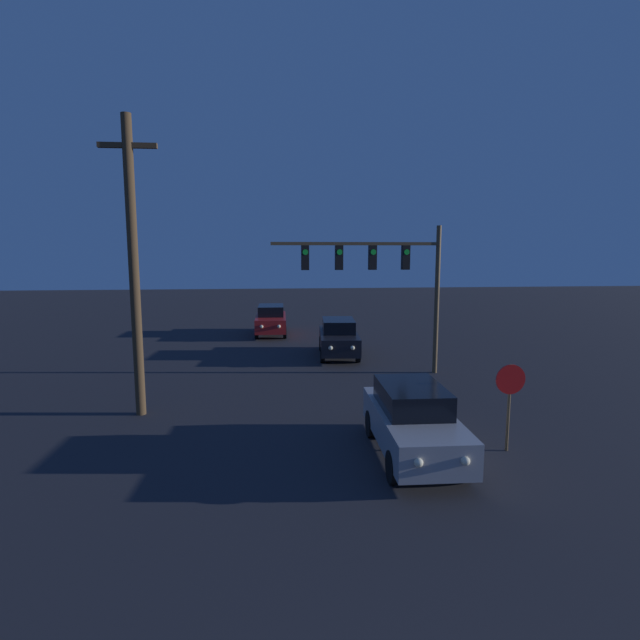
{
  "coord_description": "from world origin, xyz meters",
  "views": [
    {
      "loc": [
        -1.42,
        -1.41,
        4.72
      ],
      "look_at": [
        0.0,
        13.09,
        2.67
      ],
      "focal_mm": 28.0,
      "sensor_mm": 36.0,
      "label": 1
    }
  ],
  "objects_px": {
    "traffic_signal_mast": "(383,270)",
    "stop_sign": "(510,391)",
    "car_far": "(271,320)",
    "utility_pole": "(134,264)",
    "car_mid": "(339,337)",
    "car_near": "(413,420)"
  },
  "relations": [
    {
      "from": "car_far",
      "to": "utility_pole",
      "type": "height_order",
      "value": "utility_pole"
    },
    {
      "from": "car_far",
      "to": "traffic_signal_mast",
      "type": "relative_size",
      "value": 0.67
    },
    {
      "from": "utility_pole",
      "to": "car_mid",
      "type": "bearing_deg",
      "value": 47.47
    },
    {
      "from": "car_near",
      "to": "car_far",
      "type": "relative_size",
      "value": 1.0
    },
    {
      "from": "stop_sign",
      "to": "utility_pole",
      "type": "xyz_separation_m",
      "value": [
        -9.31,
        3.59,
        2.86
      ]
    },
    {
      "from": "car_near",
      "to": "car_mid",
      "type": "height_order",
      "value": "same"
    },
    {
      "from": "traffic_signal_mast",
      "to": "stop_sign",
      "type": "xyz_separation_m",
      "value": [
        1.36,
        -7.54,
        -2.53
      ]
    },
    {
      "from": "car_far",
      "to": "traffic_signal_mast",
      "type": "distance_m",
      "value": 10.78
    },
    {
      "from": "car_mid",
      "to": "stop_sign",
      "type": "relative_size",
      "value": 2.07
    },
    {
      "from": "car_far",
      "to": "utility_pole",
      "type": "xyz_separation_m",
      "value": [
        -3.77,
        -13.38,
        3.47
      ]
    },
    {
      "from": "car_far",
      "to": "utility_pole",
      "type": "bearing_deg",
      "value": 75.41
    },
    {
      "from": "traffic_signal_mast",
      "to": "stop_sign",
      "type": "relative_size",
      "value": 3.03
    },
    {
      "from": "car_near",
      "to": "traffic_signal_mast",
      "type": "bearing_deg",
      "value": -95.85
    },
    {
      "from": "car_mid",
      "to": "traffic_signal_mast",
      "type": "distance_m",
      "value": 4.8
    },
    {
      "from": "car_mid",
      "to": "utility_pole",
      "type": "xyz_separation_m",
      "value": [
        -6.77,
        -7.38,
        3.47
      ]
    },
    {
      "from": "car_near",
      "to": "stop_sign",
      "type": "relative_size",
      "value": 2.04
    },
    {
      "from": "car_mid",
      "to": "utility_pole",
      "type": "bearing_deg",
      "value": 51.86
    },
    {
      "from": "car_mid",
      "to": "stop_sign",
      "type": "xyz_separation_m",
      "value": [
        2.54,
        -10.97,
        0.61
      ]
    },
    {
      "from": "traffic_signal_mast",
      "to": "stop_sign",
      "type": "distance_m",
      "value": 8.07
    },
    {
      "from": "car_far",
      "to": "utility_pole",
      "type": "relative_size",
      "value": 0.51
    },
    {
      "from": "car_near",
      "to": "car_mid",
      "type": "relative_size",
      "value": 0.99
    },
    {
      "from": "car_far",
      "to": "stop_sign",
      "type": "xyz_separation_m",
      "value": [
        5.54,
        -16.97,
        0.61
      ]
    }
  ]
}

